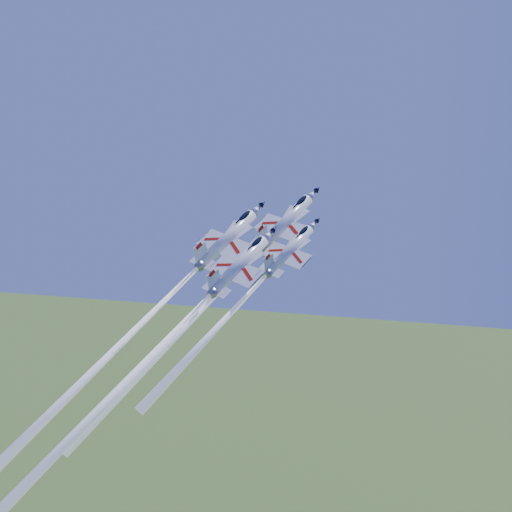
% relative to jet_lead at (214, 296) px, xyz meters
% --- Properties ---
extents(jet_lead, '(25.12, 37.78, 39.93)m').
position_rel_jet_lead_xyz_m(jet_lead, '(0.00, 0.00, 0.00)').
color(jet_lead, white).
extents(jet_left, '(30.15, 45.95, 49.10)m').
position_rel_jet_lead_xyz_m(jet_left, '(-13.04, -4.41, -6.45)').
color(jet_left, white).
extents(jet_right, '(18.26, 26.99, 28.09)m').
position_rel_jet_lead_xyz_m(jet_right, '(5.24, -2.06, 0.26)').
color(jet_right, white).
extents(jet_slot, '(27.26, 41.57, 44.44)m').
position_rel_jet_lead_xyz_m(jet_slot, '(-7.14, -12.37, -7.60)').
color(jet_slot, white).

